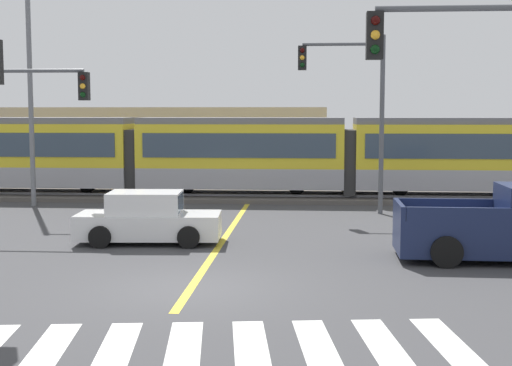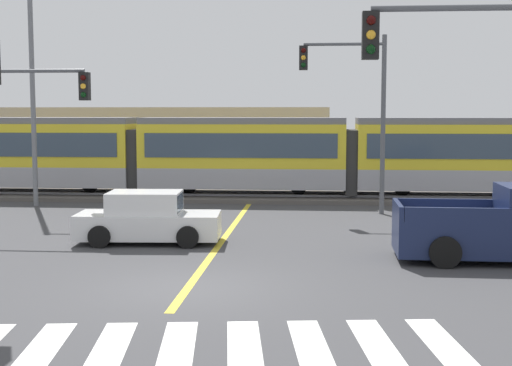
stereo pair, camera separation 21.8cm
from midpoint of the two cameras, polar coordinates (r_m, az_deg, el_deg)
ground_plane at (r=15.86m, az=-5.64°, el=-8.39°), size 200.00×200.00×0.00m
track_bed at (r=31.83m, az=-0.58°, el=-1.09°), size 120.00×4.00×0.18m
rail_near at (r=31.10m, az=-0.69°, el=-0.99°), size 120.00×0.08×0.10m
rail_far at (r=32.53m, az=-0.47°, el=-0.70°), size 120.00×0.08×0.10m
light_rail_tram at (r=31.70m, az=-1.39°, el=2.43°), size 28.00×2.64×3.43m
crosswalk_stripe_3 at (r=12.39m, az=-16.77°, el=-12.64°), size 0.91×2.85×0.01m
crosswalk_stripe_4 at (r=12.18m, az=-11.61°, el=-12.84°), size 0.91×2.85×0.01m
crosswalk_stripe_5 at (r=12.07m, az=-6.30°, el=-12.93°), size 0.91×2.85×0.01m
crosswalk_stripe_6 at (r=12.05m, az=-0.94°, el=-12.92°), size 0.91×2.85×0.01m
crosswalk_stripe_7 at (r=12.14m, az=4.39°, el=-12.81°), size 0.91×2.85×0.01m
crosswalk_stripe_8 at (r=12.32m, az=9.60°, el=-12.59°), size 0.91×2.85×0.01m
crosswalk_stripe_9 at (r=12.60m, az=14.60°, el=-12.28°), size 0.91×2.85×0.01m
lane_centre_line at (r=21.84m, az=-2.85°, el=-4.46°), size 0.20×16.33×0.01m
sedan_crossing at (r=21.29m, az=-8.90°, el=-2.89°), size 4.30×2.11×1.52m
pickup_truck at (r=19.55m, az=19.14°, el=-3.48°), size 5.43×2.31×1.98m
traffic_light_mid_left at (r=24.65m, az=-19.35°, el=5.16°), size 4.25×0.38×5.64m
traffic_light_far_right at (r=27.17m, az=7.72°, el=6.82°), size 3.25×0.38×6.71m
traffic_light_near_right at (r=14.35m, az=18.02°, el=6.39°), size 3.75×0.38×6.12m
street_lamp_west at (r=30.45m, az=-17.49°, el=8.21°), size 2.27×0.28×9.45m
building_backdrop_far at (r=40.84m, az=-7.91°, el=3.12°), size 18.79×6.00×4.10m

